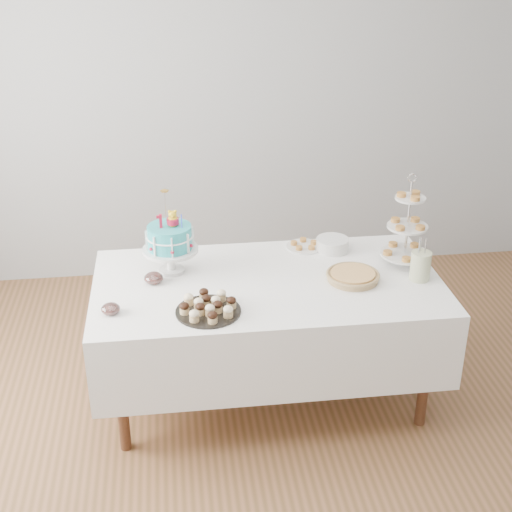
{
  "coord_description": "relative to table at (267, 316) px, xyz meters",
  "views": [
    {
      "loc": [
        -0.5,
        -3.13,
        2.62
      ],
      "look_at": [
        -0.07,
        0.3,
        0.93
      ],
      "focal_mm": 50.0,
      "sensor_mm": 36.0,
      "label": 1
    }
  ],
  "objects": [
    {
      "name": "walls",
      "position": [
        0.0,
        -0.3,
        0.81
      ],
      "size": [
        5.04,
        4.04,
        2.7
      ],
      "color": "#9A9D9F",
      "rests_on": "floor"
    },
    {
      "name": "cupcake_tray",
      "position": [
        -0.35,
        -0.3,
        0.26
      ],
      "size": [
        0.34,
        0.34,
        0.08
      ],
      "color": "black",
      "rests_on": "table"
    },
    {
      "name": "birthday_cake",
      "position": [
        -0.52,
        0.18,
        0.36
      ],
      "size": [
        0.31,
        0.31,
        0.48
      ],
      "rotation": [
        0.0,
        0.0,
        0.08
      ],
      "color": "silver",
      "rests_on": "table"
    },
    {
      "name": "jam_bowl_b",
      "position": [
        -0.62,
        0.06,
        0.26
      ],
      "size": [
        0.11,
        0.11,
        0.06
      ],
      "color": "silver",
      "rests_on": "table"
    },
    {
      "name": "jam_bowl_a",
      "position": [
        -0.84,
        -0.25,
        0.25
      ],
      "size": [
        0.1,
        0.1,
        0.06
      ],
      "color": "silver",
      "rests_on": "table"
    },
    {
      "name": "tiered_stand",
      "position": [
        0.81,
        0.12,
        0.46
      ],
      "size": [
        0.28,
        0.28,
        0.55
      ],
      "color": "silver",
      "rests_on": "table"
    },
    {
      "name": "pie",
      "position": [
        0.47,
        -0.05,
        0.25
      ],
      "size": [
        0.3,
        0.3,
        0.05
      ],
      "color": "#A08157",
      "rests_on": "table"
    },
    {
      "name": "table",
      "position": [
        0.0,
        0.0,
        0.0
      ],
      "size": [
        1.92,
        1.02,
        0.77
      ],
      "color": "white",
      "rests_on": "floor"
    },
    {
      "name": "floor",
      "position": [
        0.0,
        -0.3,
        -0.54
      ],
      "size": [
        5.0,
        5.0,
        0.0
      ],
      "primitive_type": "plane",
      "color": "brown",
      "rests_on": "ground"
    },
    {
      "name": "plate_stack",
      "position": [
        0.44,
        0.34,
        0.27
      ],
      "size": [
        0.2,
        0.2,
        0.08
      ],
      "color": "silver",
      "rests_on": "table"
    },
    {
      "name": "utensil_pitcher",
      "position": [
        0.84,
        -0.08,
        0.32
      ],
      "size": [
        0.12,
        0.11,
        0.25
      ],
      "rotation": [
        0.0,
        0.0,
        0.23
      ],
      "color": "beige",
      "rests_on": "table"
    },
    {
      "name": "pastry_plate",
      "position": [
        0.28,
        0.4,
        0.24
      ],
      "size": [
        0.22,
        0.22,
        0.03
      ],
      "color": "silver",
      "rests_on": "table"
    }
  ]
}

